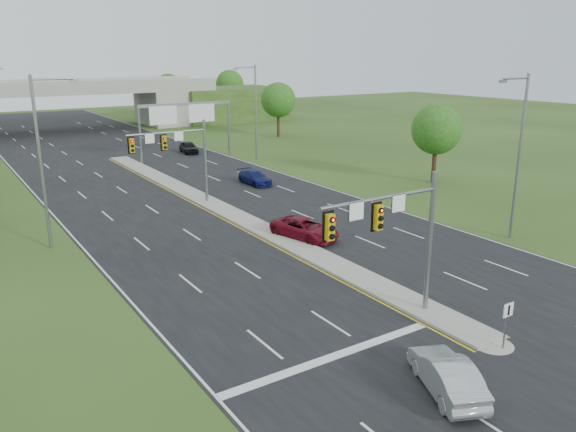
{
  "coord_description": "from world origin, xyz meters",
  "views": [
    {
      "loc": [
        -19.39,
        -17.46,
        12.2
      ],
      "look_at": [
        -2.1,
        9.12,
        3.0
      ],
      "focal_mm": 35.0,
      "sensor_mm": 36.0,
      "label": 1
    }
  ],
  "objects_px": {
    "car_far_a": "(305,228)",
    "car_far_c": "(189,147)",
    "keep_right_sign": "(507,318)",
    "signal_mast_near": "(397,228)",
    "signal_mast_far": "(180,150)",
    "car_far_b": "(255,178)",
    "sign_gantry": "(185,115)",
    "overpass": "(61,109)",
    "car_silver": "(447,375)"
  },
  "relations": [
    {
      "from": "car_far_c",
      "to": "overpass",
      "type": "bearing_deg",
      "value": 113.89
    },
    {
      "from": "car_silver",
      "to": "car_far_c",
      "type": "distance_m",
      "value": 55.77
    },
    {
      "from": "car_far_c",
      "to": "sign_gantry",
      "type": "bearing_deg",
      "value": -108.25
    },
    {
      "from": "signal_mast_far",
      "to": "car_far_c",
      "type": "relative_size",
      "value": 1.65
    },
    {
      "from": "signal_mast_near",
      "to": "car_far_c",
      "type": "relative_size",
      "value": 1.65
    },
    {
      "from": "car_far_b",
      "to": "car_far_c",
      "type": "height_order",
      "value": "car_far_c"
    },
    {
      "from": "car_far_c",
      "to": "keep_right_sign",
      "type": "bearing_deg",
      "value": -90.95
    },
    {
      "from": "signal_mast_far",
      "to": "car_far_a",
      "type": "height_order",
      "value": "signal_mast_far"
    },
    {
      "from": "sign_gantry",
      "to": "car_far_a",
      "type": "xyz_separation_m",
      "value": [
        -5.18,
        -32.38,
        -4.52
      ]
    },
    {
      "from": "signal_mast_near",
      "to": "car_far_b",
      "type": "relative_size",
      "value": 1.59
    },
    {
      "from": "signal_mast_near",
      "to": "car_far_a",
      "type": "bearing_deg",
      "value": 73.39
    },
    {
      "from": "keep_right_sign",
      "to": "overpass",
      "type": "bearing_deg",
      "value": 90.0
    },
    {
      "from": "overpass",
      "to": "car_far_b",
      "type": "bearing_deg",
      "value": -82.32
    },
    {
      "from": "car_silver",
      "to": "car_far_b",
      "type": "xyz_separation_m",
      "value": [
        11.33,
        34.12,
        -0.07
      ]
    },
    {
      "from": "keep_right_sign",
      "to": "car_silver",
      "type": "distance_m",
      "value": 4.56
    },
    {
      "from": "signal_mast_far",
      "to": "sign_gantry",
      "type": "height_order",
      "value": "signal_mast_far"
    },
    {
      "from": "car_far_b",
      "to": "car_silver",
      "type": "bearing_deg",
      "value": -109.35
    },
    {
      "from": "keep_right_sign",
      "to": "sign_gantry",
      "type": "distance_m",
      "value": 50.04
    },
    {
      "from": "signal_mast_far",
      "to": "keep_right_sign",
      "type": "distance_m",
      "value": 29.71
    },
    {
      "from": "signal_mast_far",
      "to": "overpass",
      "type": "height_order",
      "value": "overpass"
    },
    {
      "from": "car_far_a",
      "to": "overpass",
      "type": "bearing_deg",
      "value": 77.31
    },
    {
      "from": "signal_mast_near",
      "to": "overpass",
      "type": "height_order",
      "value": "overpass"
    },
    {
      "from": "car_far_a",
      "to": "car_far_b",
      "type": "height_order",
      "value": "car_far_a"
    },
    {
      "from": "car_far_a",
      "to": "car_far_c",
      "type": "height_order",
      "value": "car_far_c"
    },
    {
      "from": "keep_right_sign",
      "to": "overpass",
      "type": "height_order",
      "value": "overpass"
    },
    {
      "from": "signal_mast_near",
      "to": "sign_gantry",
      "type": "relative_size",
      "value": 0.6
    },
    {
      "from": "car_silver",
      "to": "car_far_a",
      "type": "relative_size",
      "value": 0.86
    },
    {
      "from": "keep_right_sign",
      "to": "car_far_b",
      "type": "bearing_deg",
      "value": 78.31
    },
    {
      "from": "car_silver",
      "to": "sign_gantry",
      "type": "bearing_deg",
      "value": -78.5
    },
    {
      "from": "signal_mast_near",
      "to": "sign_gantry",
      "type": "bearing_deg",
      "value": 78.75
    },
    {
      "from": "overpass",
      "to": "car_far_a",
      "type": "height_order",
      "value": "overpass"
    },
    {
      "from": "car_far_a",
      "to": "keep_right_sign",
      "type": "bearing_deg",
      "value": -108.98
    },
    {
      "from": "sign_gantry",
      "to": "car_far_a",
      "type": "height_order",
      "value": "sign_gantry"
    },
    {
      "from": "sign_gantry",
      "to": "car_silver",
      "type": "bearing_deg",
      "value": -102.48
    },
    {
      "from": "sign_gantry",
      "to": "car_silver",
      "type": "relative_size",
      "value": 2.69
    },
    {
      "from": "overpass",
      "to": "keep_right_sign",
      "type": "bearing_deg",
      "value": -90.0
    },
    {
      "from": "sign_gantry",
      "to": "car_silver",
      "type": "height_order",
      "value": "sign_gantry"
    },
    {
      "from": "overpass",
      "to": "car_silver",
      "type": "bearing_deg",
      "value": -92.97
    },
    {
      "from": "keep_right_sign",
      "to": "car_silver",
      "type": "xyz_separation_m",
      "value": [
        -4.43,
        -0.76,
        -0.79
      ]
    },
    {
      "from": "car_silver",
      "to": "car_far_c",
      "type": "relative_size",
      "value": 1.01
    },
    {
      "from": "keep_right_sign",
      "to": "car_far_b",
      "type": "height_order",
      "value": "keep_right_sign"
    },
    {
      "from": "signal_mast_near",
      "to": "signal_mast_far",
      "type": "bearing_deg",
      "value": 90.0
    },
    {
      "from": "car_far_a",
      "to": "car_far_b",
      "type": "distance_m",
      "value": 17.16
    },
    {
      "from": "signal_mast_far",
      "to": "car_far_a",
      "type": "xyz_separation_m",
      "value": [
        3.76,
        -12.38,
        -4.01
      ]
    },
    {
      "from": "signal_mast_near",
      "to": "car_far_c",
      "type": "height_order",
      "value": "signal_mast_near"
    },
    {
      "from": "signal_mast_near",
      "to": "car_far_c",
      "type": "xyz_separation_m",
      "value": [
        10.95,
        49.0,
        -3.98
      ]
    },
    {
      "from": "signal_mast_near",
      "to": "car_far_c",
      "type": "bearing_deg",
      "value": 77.41
    },
    {
      "from": "signal_mast_near",
      "to": "overpass",
      "type": "xyz_separation_m",
      "value": [
        2.26,
        80.07,
        -1.17
      ]
    },
    {
      "from": "keep_right_sign",
      "to": "overpass",
      "type": "xyz_separation_m",
      "value": [
        0.0,
        84.53,
        2.04
      ]
    },
    {
      "from": "signal_mast_near",
      "to": "car_silver",
      "type": "height_order",
      "value": "signal_mast_near"
    }
  ]
}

